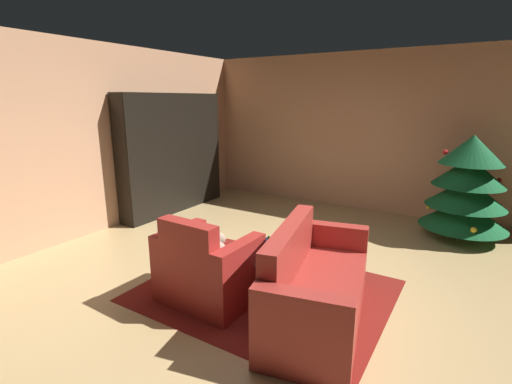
{
  "coord_description": "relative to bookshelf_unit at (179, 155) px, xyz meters",
  "views": [
    {
      "loc": [
        1.64,
        -3.17,
        1.94
      ],
      "look_at": [
        -0.39,
        0.14,
        0.96
      ],
      "focal_mm": 25.88,
      "sensor_mm": 36.0,
      "label": 1
    }
  ],
  "objects": [
    {
      "name": "ground_plane",
      "position": [
        2.92,
        -1.63,
        -0.98
      ],
      "size": [
        7.96,
        7.96,
        0.0
      ],
      "primitive_type": "plane",
      "color": "tan"
    },
    {
      "name": "book_stack_on_table",
      "position": [
        2.8,
        -1.73,
        -0.5
      ],
      "size": [
        0.23,
        0.18,
        0.1
      ],
      "color": "#2A5085",
      "rests_on": "coffee_table"
    },
    {
      "name": "couch_red",
      "position": [
        3.45,
        -2.0,
        -0.68
      ],
      "size": [
        1.05,
        1.75,
        0.87
      ],
      "color": "maroon",
      "rests_on": "ground"
    },
    {
      "name": "wall_back",
      "position": [
        2.92,
        1.72,
        0.38
      ],
      "size": [
        6.38,
        0.06,
        2.73
      ],
      "primitive_type": "cube",
      "color": "tan",
      "rests_on": "ground"
    },
    {
      "name": "armchair_red",
      "position": [
        2.42,
        -2.24,
        -0.66
      ],
      "size": [
        0.92,
        0.7,
        0.88
      ],
      "color": "maroon",
      "rests_on": "ground"
    },
    {
      "name": "bottle_on_table",
      "position": [
        2.92,
        -1.91,
        -0.46
      ],
      "size": [
        0.06,
        0.06,
        0.23
      ],
      "color": "#0F5520",
      "rests_on": "coffee_table"
    },
    {
      "name": "decorated_tree",
      "position": [
        4.45,
        0.97,
        -0.24
      ],
      "size": [
        1.15,
        1.15,
        1.47
      ],
      "color": "brown",
      "rests_on": "ground"
    },
    {
      "name": "bookshelf_unit",
      "position": [
        0.0,
        0.0,
        0.0
      ],
      "size": [
        0.33,
        2.19,
        2.03
      ],
      "color": "black",
      "rests_on": "ground"
    },
    {
      "name": "area_rug",
      "position": [
        2.82,
        -1.79,
        -0.98
      ],
      "size": [
        2.42,
        1.97,
        0.01
      ],
      "primitive_type": "cube",
      "color": "maroon",
      "rests_on": "ground"
    },
    {
      "name": "wall_left",
      "position": [
        -0.24,
        -1.63,
        0.38
      ],
      "size": [
        0.06,
        6.75,
        2.73
      ],
      "primitive_type": "cube",
      "color": "tan",
      "rests_on": "ground"
    },
    {
      "name": "coffee_table",
      "position": [
        2.8,
        -1.78,
        -0.6
      ],
      "size": [
        0.64,
        0.64,
        0.43
      ],
      "color": "black",
      "rests_on": "ground"
    }
  ]
}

